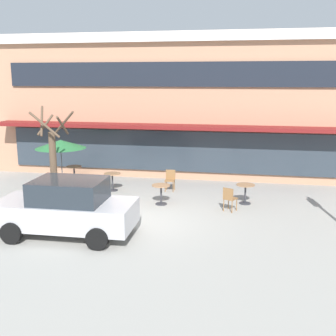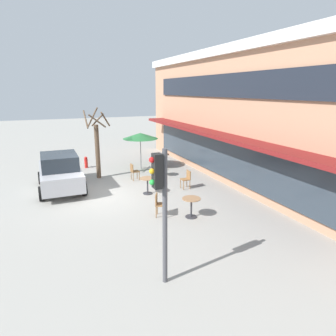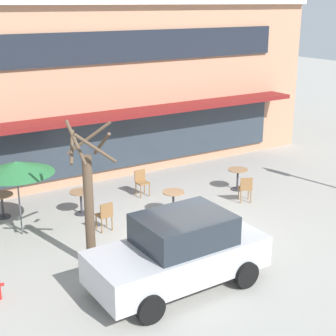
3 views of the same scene
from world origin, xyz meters
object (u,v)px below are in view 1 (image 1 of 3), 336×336
Objects in this scene: street_tree at (54,164)px; cafe_chair_2 at (229,197)px; cafe_chair_0 at (102,188)px; parked_sedan at (67,208)px; patio_umbrella_green_folded at (61,144)px; cafe_table_streetside at (112,179)px; cafe_table_near_wall at (245,191)px; cafe_chair_1 at (170,179)px; cafe_table_mid_patio at (161,191)px; cafe_table_by_tree at (74,171)px.

cafe_chair_2 is at bearing 11.46° from street_tree.
cafe_chair_0 is 0.21× the size of parked_sedan.
cafe_chair_0 is (2.14, -1.07, -1.50)m from patio_umbrella_green_folded.
cafe_table_streetside is 3.60m from street_tree.
cafe_chair_1 reaches higher than cafe_table_near_wall.
street_tree is at bearing -154.95° from cafe_table_mid_patio.
cafe_chair_2 is (4.93, -0.42, 0.00)m from cafe_chair_0.
street_tree is (-6.65, -2.32, 1.25)m from cafe_table_near_wall.
cafe_table_streetside is 5.39m from cafe_chair_2.
cafe_table_by_tree is 0.85× the size of cafe_chair_1.
cafe_table_streetside is 1.55m from cafe_chair_0.
cafe_table_by_tree is 7.80m from cafe_chair_2.
cafe_table_by_tree is 0.85× the size of cafe_chair_0.
cafe_chair_0 is at bearing -86.54° from cafe_table_streetside.
cafe_table_near_wall is 7.99m from cafe_table_by_tree.
cafe_chair_1 is at bearing 40.64° from cafe_chair_0.
cafe_chair_1 reaches higher than cafe_table_mid_patio.
cafe_chair_0 is 3.70m from parked_sedan.
cafe_table_by_tree is 2.15m from patio_umbrella_green_folded.
patio_umbrella_green_folded reaches higher than parked_sedan.
cafe_table_near_wall is 1.00× the size of cafe_table_streetside.
parked_sedan is (2.44, -6.27, 0.36)m from cafe_table_by_tree.
cafe_chair_1 is 6.08m from parked_sedan.
cafe_chair_2 is (2.60, -2.41, 0.00)m from cafe_chair_1.
cafe_table_near_wall is 7.15m from street_tree.
cafe_table_by_tree is 6.74m from parked_sedan.
cafe_table_streetside is 2.46m from cafe_chair_1.
cafe_table_by_tree is 0.35× the size of patio_umbrella_green_folded.
patio_umbrella_green_folded is 2.47× the size of cafe_chair_0.
cafe_chair_1 is 0.21× the size of parked_sedan.
cafe_chair_0 reaches higher than cafe_table_near_wall.
street_tree is at bearing -160.78° from cafe_table_near_wall.
cafe_chair_1 is at bearing -7.44° from cafe_table_by_tree.
parked_sedan is at bearing -64.02° from patio_umbrella_green_folded.
patio_umbrella_green_folded is 2.90m from street_tree.
cafe_table_mid_patio is at bearing -32.61° from cafe_table_streetside.
cafe_chair_2 is at bearing -22.72° from cafe_table_by_tree.
cafe_chair_2 is (7.07, -1.48, -1.50)m from patio_umbrella_green_folded.
cafe_table_mid_patio is (-3.14, -0.68, 0.00)m from cafe_table_near_wall.
cafe_chair_1 is at bearing 157.19° from cafe_table_near_wall.
cafe_table_mid_patio is 0.85× the size of cafe_chair_0.
cafe_table_streetside is at bearing 158.64° from cafe_chair_2.
cafe_table_mid_patio is 4.85m from patio_umbrella_green_folded.
cafe_table_near_wall is 0.18× the size of parked_sedan.
patio_umbrella_green_folded is (-2.05, -0.48, 1.51)m from cafe_table_streetside.
cafe_table_mid_patio is at bearing -29.50° from cafe_table_by_tree.
cafe_table_near_wall is at bearing 6.93° from cafe_chair_0.
cafe_table_near_wall is 0.20× the size of street_tree.
cafe_chair_2 is (-0.56, -1.08, 0.01)m from cafe_table_near_wall.
parked_sedan is 2.58m from street_tree.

